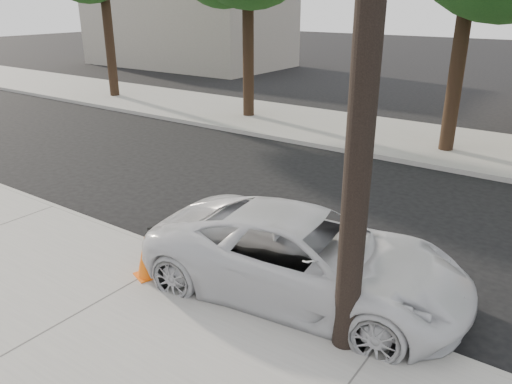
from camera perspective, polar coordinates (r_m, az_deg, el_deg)
ground at (r=10.97m, az=-0.80°, el=-3.49°), size 120.00×120.00×0.00m
near_sidewalk at (r=8.30m, az=-19.04°, el=-13.01°), size 90.00×4.40×0.15m
far_sidewalk at (r=18.12m, az=15.33°, el=6.06°), size 90.00×5.00×0.15m
curb_near at (r=9.50m, az=-8.35°, el=-7.37°), size 90.00×0.12×0.16m
building_far at (r=38.21m, az=-7.74°, el=17.93°), size 14.00×8.00×5.00m
police_cruiser at (r=8.11m, az=5.68°, el=-7.37°), size 5.45×3.04×1.44m
traffic_cone at (r=8.70m, az=-12.47°, el=-7.26°), size 0.50×0.50×0.75m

